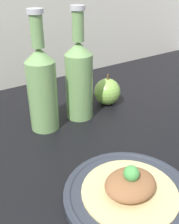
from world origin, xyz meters
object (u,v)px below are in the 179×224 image
Objects in this scene: cider_bottle_right at (79,78)px; apple at (107,92)px; plate at (129,194)px; plated_food at (130,186)px; cider_bottle_left at (42,87)px.

cider_bottle_right reaches higher than apple.
cider_bottle_right is (9.76, 33.39, 11.48)cm from plate.
cider_bottle_left is (-1.76, 33.39, 9.23)cm from plated_food.
plated_food is 1.81× the size of apple.
cider_bottle_left and cider_bottle_right have the same top height.
cider_bottle_left is 1.00× the size of cider_bottle_right.
plate is 41.83cm from apple.
cider_bottle_right is at bearing 73.70° from plated_food.
cider_bottle_right is (11.52, 0.00, 0.00)cm from cider_bottle_left.
cider_bottle_left is at bearing -174.93° from apple.
cider_bottle_left reaches higher than plated_food.
plated_food is 0.59× the size of cider_bottle_left.
cider_bottle_left is at bearing 93.02° from plate.
cider_bottle_right is at bearing -170.18° from apple.
cider_bottle_right is at bearing 73.70° from plate.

